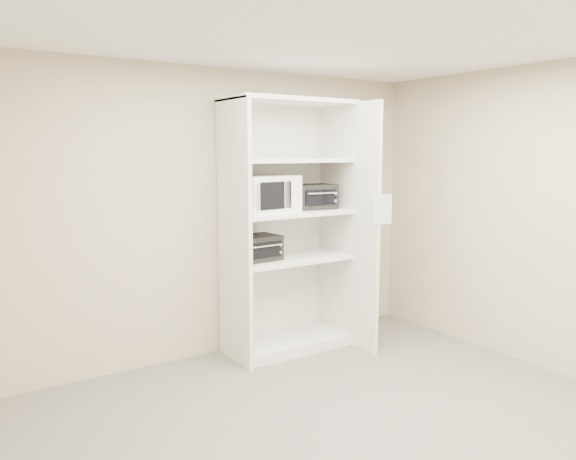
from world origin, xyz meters
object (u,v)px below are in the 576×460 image
shelving_unit (292,235)px  toaster_oven_lower (256,248)px  toaster_oven_upper (312,197)px  microwave (264,194)px

shelving_unit → toaster_oven_lower: shelving_unit is taller
toaster_oven_upper → microwave: bearing=-176.3°
toaster_oven_lower → toaster_oven_upper: bearing=-5.2°
toaster_oven_lower → shelving_unit: bearing=-7.3°
shelving_unit → toaster_oven_upper: (0.25, 0.01, 0.36)m
microwave → toaster_oven_upper: bearing=-7.8°
shelving_unit → microwave: size_ratio=4.24×
shelving_unit → toaster_oven_upper: bearing=2.4°
shelving_unit → microwave: 0.51m
microwave → toaster_oven_lower: size_ratio=1.36×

